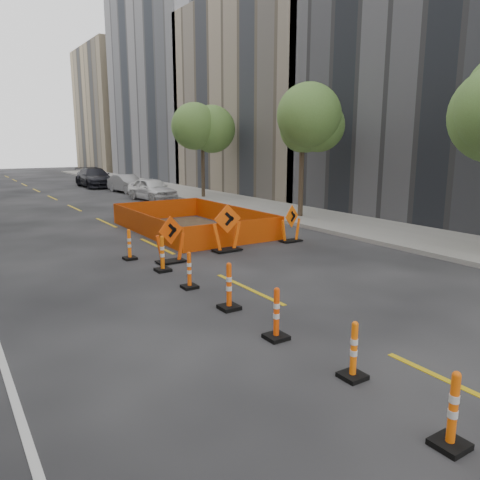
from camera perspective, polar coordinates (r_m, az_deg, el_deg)
ground_plane at (r=9.19m, az=15.36°, el=-12.17°), size 140.00×140.00×0.00m
sidewalk_right at (r=23.58m, az=8.46°, el=2.89°), size 4.00×90.00×0.15m
bld_right_c at (r=37.64m, az=6.07°, el=16.79°), size 12.00×16.00×14.00m
bld_right_d at (r=51.74m, az=-5.92°, el=18.75°), size 12.00×18.00×20.00m
bld_right_e at (r=68.38m, az=-13.13°, el=15.11°), size 12.00×14.00×16.00m
tree_r_b at (r=22.93m, az=7.64°, el=13.82°), size 2.80×2.80×5.95m
tree_r_c at (r=31.25m, az=-4.62°, el=13.31°), size 2.80×2.80×5.95m
channelizer_1 at (r=6.53m, az=24.55°, el=-18.32°), size 0.40×0.40×1.01m
channelizer_2 at (r=7.74m, az=13.70°, el=-12.91°), size 0.38×0.38×0.96m
channelizer_3 at (r=8.94m, az=4.47°, el=-8.91°), size 0.40×0.40×1.02m
channelizer_4 at (r=10.45m, az=-1.35°, el=-5.64°), size 0.43×0.43×1.08m
channelizer_5 at (r=12.02m, az=-6.20°, el=-3.67°), size 0.38×0.38×0.96m
channelizer_6 at (r=13.69m, az=-9.45°, el=-1.64°), size 0.42×0.42×1.06m
channelizer_7 at (r=15.29m, az=-13.34°, el=-0.52°), size 0.39×0.39×0.99m
chevron_sign_left at (r=14.59m, az=-8.48°, el=0.08°), size 1.10×0.80×1.48m
chevron_sign_center at (r=15.96m, az=-1.60°, el=1.47°), size 1.17×0.81×1.63m
chevron_sign_right at (r=17.63m, az=6.23°, el=2.01°), size 1.06×0.83×1.40m
safety_fence at (r=19.96m, az=-5.99°, el=2.45°), size 4.29×7.28×0.91m
parked_car_near at (r=30.91m, az=-10.67°, el=6.12°), size 2.18×4.45×1.46m
parked_car_mid at (r=36.23m, az=-13.61°, el=6.69°), size 1.89×4.18×1.33m
parked_car_far at (r=41.47m, az=-17.30°, el=7.28°), size 2.26×5.52×1.60m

